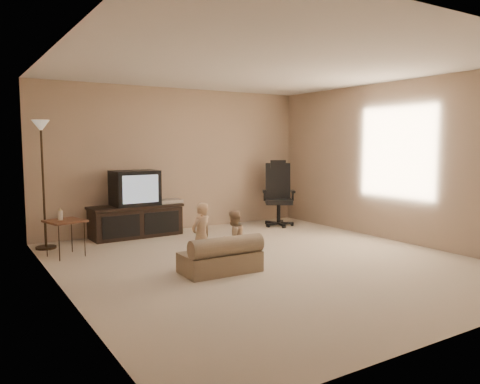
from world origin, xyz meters
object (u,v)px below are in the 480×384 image
(tv_stand, at_px, (136,209))
(toddler_right, at_px, (234,239))
(child_sofa, at_px, (222,257))
(side_table, at_px, (65,221))
(toddler_left, at_px, (201,237))
(office_chair, at_px, (278,202))
(floor_lamp, at_px, (42,155))

(tv_stand, xyz_separation_m, toddler_right, (0.35, -2.53, -0.10))
(child_sofa, height_order, toddler_right, toddler_right)
(side_table, height_order, child_sofa, side_table)
(toddler_right, bearing_deg, tv_stand, -93.32)
(toddler_left, bearing_deg, child_sofa, 105.05)
(tv_stand, relative_size, toddler_right, 2.16)
(tv_stand, xyz_separation_m, office_chair, (2.62, -0.40, -0.02))
(floor_lamp, relative_size, toddler_left, 2.26)
(toddler_left, bearing_deg, office_chair, -161.67)
(tv_stand, height_order, toddler_right, tv_stand)
(tv_stand, xyz_separation_m, toddler_left, (-0.04, -2.42, -0.04))
(office_chair, relative_size, toddler_left, 1.47)
(child_sofa, height_order, toddler_left, toddler_left)
(floor_lamp, xyz_separation_m, child_sofa, (1.56, -2.48, -1.18))
(tv_stand, xyz_separation_m, side_table, (-1.29, -0.83, 0.03))
(toddler_left, bearing_deg, toddler_right, 144.84)
(child_sofa, bearing_deg, toddler_right, 27.83)
(side_table, distance_m, toddler_right, 2.37)
(side_table, distance_m, child_sofa, 2.33)
(floor_lamp, height_order, child_sofa, floor_lamp)
(side_table, distance_m, toddler_left, 2.03)
(side_table, xyz_separation_m, toddler_left, (1.26, -1.59, -0.07))
(office_chair, distance_m, floor_lamp, 4.17)
(side_table, relative_size, toddler_left, 0.82)
(floor_lamp, distance_m, toddler_right, 3.13)
(office_chair, bearing_deg, side_table, -141.77)
(office_chair, xyz_separation_m, side_table, (-3.92, -0.42, 0.05))
(side_table, bearing_deg, tv_stand, 32.56)
(tv_stand, relative_size, office_chair, 1.27)
(side_table, relative_size, child_sofa, 0.72)
(child_sofa, bearing_deg, floor_lamp, 123.51)
(tv_stand, xyz_separation_m, floor_lamp, (-1.44, -0.17, 0.91))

